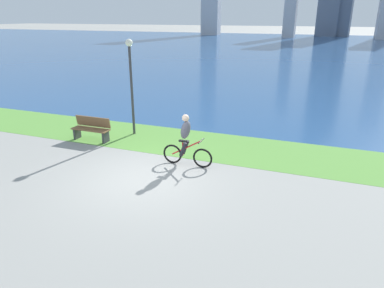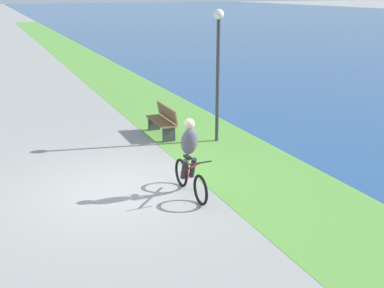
{
  "view_description": "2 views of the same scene",
  "coord_description": "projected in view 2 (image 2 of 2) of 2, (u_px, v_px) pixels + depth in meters",
  "views": [
    {
      "loc": [
        4.63,
        -8.26,
        4.55
      ],
      "look_at": [
        1.16,
        0.95,
        0.92
      ],
      "focal_mm": 32.9,
      "sensor_mm": 36.0,
      "label": 1
    },
    {
      "loc": [
        9.31,
        -2.3,
        4.19
      ],
      "look_at": [
        0.69,
        1.47,
        1.09
      ],
      "focal_mm": 43.98,
      "sensor_mm": 36.0,
      "label": 2
    }
  ],
  "objects": [
    {
      "name": "cyclist_lead",
      "position": [
        190.0,
        158.0,
        9.85
      ],
      "size": [
        1.67,
        0.52,
        1.68
      ],
      "color": "black",
      "rests_on": "ground"
    },
    {
      "name": "bench_near_path",
      "position": [
        163.0,
        121.0,
        14.06
      ],
      "size": [
        1.5,
        0.47,
        0.9
      ],
      "color": "brown",
      "rests_on": "ground"
    },
    {
      "name": "lamppost_tall",
      "position": [
        218.0,
        56.0,
        12.93
      ],
      "size": [
        0.28,
        0.28,
        3.7
      ],
      "color": "#38383D",
      "rests_on": "ground"
    },
    {
      "name": "grass_strip_bayside",
      "position": [
        251.0,
        168.0,
        11.57
      ],
      "size": [
        120.0,
        2.96,
        0.01
      ],
      "primitive_type": "cube",
      "color": "#59933D",
      "rests_on": "ground"
    },
    {
      "name": "ground_plane",
      "position": [
        118.0,
        191.0,
        10.29
      ],
      "size": [
        300.0,
        300.0,
        0.0
      ],
      "primitive_type": "plane",
      "color": "gray"
    }
  ]
}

